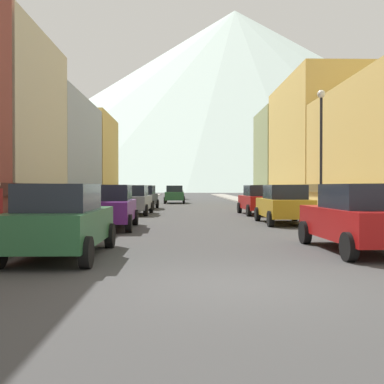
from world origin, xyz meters
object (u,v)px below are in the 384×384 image
object	(u,v)px
car_right_0	(359,217)
car_right_2	(259,200)
streetlamp_right	(321,135)
potted_plant_0	(56,208)
car_left_0	(61,220)
car_driving_0	(176,192)
car_right_1	(284,204)
car_left_3	(143,197)
potted_plant_1	(21,213)
car_driving_1	(175,194)
car_left_2	(133,200)
car_left_1	(110,206)

from	to	relation	value
car_right_0	car_right_2	xyz separation A→B (m)	(-0.00, 15.79, 0.00)
streetlamp_right	potted_plant_0	bearing A→B (deg)	170.25
car_left_0	car_driving_0	xyz separation A→B (m)	(2.20, 49.74, 0.00)
car_right_1	car_left_3	bearing A→B (deg)	118.96
potted_plant_1	car_right_0	bearing A→B (deg)	-27.72
car_right_0	potted_plant_1	world-z (taller)	car_right_0
car_right_0	car_driving_1	xyz separation A→B (m)	(-5.40, 34.76, 0.00)
car_left_0	car_left_3	size ratio (longest dim) A/B	0.98
car_left_0	car_right_1	size ratio (longest dim) A/B	1.00
car_left_2	car_left_3	world-z (taller)	same
car_right_2	car_left_1	bearing A→B (deg)	-130.13
potted_plant_1	potted_plant_0	bearing A→B (deg)	90.00
car_right_2	car_left_2	bearing A→B (deg)	178.27
car_left_1	car_right_2	size ratio (longest dim) A/B	1.00
car_left_0	streetlamp_right	world-z (taller)	streetlamp_right
car_right_0	car_right_1	size ratio (longest dim) A/B	1.01
car_driving_0	car_right_0	bearing A→B (deg)	-83.70
car_left_2	car_right_0	size ratio (longest dim) A/B	1.00
car_left_0	car_right_1	distance (m)	12.42
car_left_0	car_right_0	size ratio (longest dim) A/B	0.99
car_left_0	car_driving_1	size ratio (longest dim) A/B	1.00
potted_plant_0	potted_plant_1	bearing A→B (deg)	-90.00
streetlamp_right	car_left_2	bearing A→B (deg)	140.48
car_right_1	streetlamp_right	bearing A→B (deg)	-19.55
car_right_2	car_driving_1	size ratio (longest dim) A/B	1.01
car_left_0	car_left_2	world-z (taller)	same
potted_plant_1	car_right_2	bearing A→B (deg)	43.12
potted_plant_0	streetlamp_right	bearing A→B (deg)	-9.75
car_right_2	car_right_0	bearing A→B (deg)	-90.00
car_left_1	potted_plant_1	xyz separation A→B (m)	(-3.20, -1.10, -0.19)
car_left_3	car_right_1	distance (m)	15.69
car_right_2	car_driving_0	size ratio (longest dim) A/B	1.01
car_left_2	car_driving_1	bearing A→B (deg)	83.30
car_right_2	car_driving_1	bearing A→B (deg)	105.90
car_right_1	car_right_2	world-z (taller)	same
car_left_0	car_right_1	bearing A→B (deg)	52.26
car_left_2	streetlamp_right	distance (m)	12.26
car_left_1	car_right_0	world-z (taller)	same
car_driving_1	potted_plant_1	xyz separation A→B (m)	(-5.40, -29.08, -0.19)
car_driving_1	streetlamp_right	distance (m)	27.36
car_right_0	potted_plant_1	bearing A→B (deg)	152.28
car_left_2	car_driving_0	size ratio (longest dim) A/B	1.01
car_driving_1	potted_plant_1	size ratio (longest dim) A/B	4.33
car_left_2	car_driving_1	size ratio (longest dim) A/B	1.01
car_right_0	streetlamp_right	distance (m)	9.15
car_left_3	streetlamp_right	world-z (taller)	streetlamp_right
car_left_1	streetlamp_right	xyz separation A→B (m)	(9.15, 1.70, 3.09)
car_driving_0	potted_plant_0	world-z (taller)	car_driving_0
streetlamp_right	car_driving_0	bearing A→B (deg)	99.74
car_left_0	car_driving_0	distance (m)	49.79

